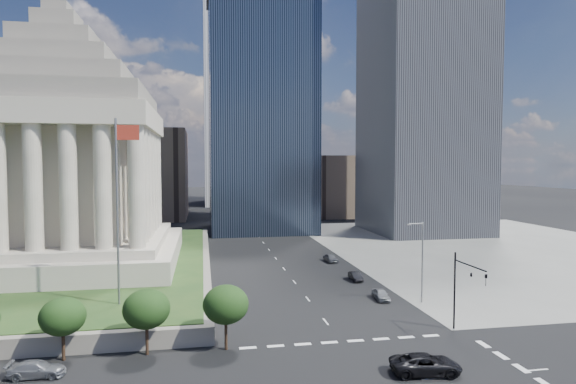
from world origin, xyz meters
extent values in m
plane|color=black|center=(0.00, 100.00, 0.00)|extent=(500.00, 500.00, 0.00)
cube|color=slate|center=(46.00, 60.00, 0.01)|extent=(68.00, 90.00, 0.03)
cylinder|color=slate|center=(-22.00, 24.00, 11.90)|extent=(0.24, 0.24, 20.00)
cube|color=maroon|center=(-20.80, 24.00, 20.40)|extent=(2.40, 0.05, 1.60)
cube|color=black|center=(2.00, 95.00, 30.00)|extent=(26.00, 26.00, 60.00)
cube|color=black|center=(42.00, 85.00, 50.00)|extent=(26.00, 28.00, 100.00)
cube|color=brown|center=(32.00, 130.00, 10.00)|extent=(20.00, 30.00, 20.00)
cube|color=brown|center=(-30.00, 130.00, 14.00)|extent=(24.00, 30.00, 28.00)
cylinder|color=black|center=(12.50, 15.50, 4.00)|extent=(0.18, 0.18, 8.00)
cylinder|color=black|center=(12.50, 12.75, 7.20)|extent=(0.14, 5.50, 0.14)
cube|color=black|center=(12.50, 10.00, 6.40)|extent=(0.30, 0.30, 1.10)
cylinder|color=slate|center=(13.50, 25.00, 5.00)|extent=(0.16, 0.16, 10.00)
cylinder|color=slate|center=(12.60, 25.00, 9.80)|extent=(1.80, 0.12, 0.12)
cube|color=slate|center=(11.70, 25.00, 9.70)|extent=(0.50, 0.22, 0.14)
imported|color=black|center=(4.70, 5.96, 0.79)|extent=(3.35, 6.01, 1.59)
imported|color=slate|center=(-26.19, 10.87, 0.64)|extent=(1.94, 4.46, 1.28)
imported|color=gray|center=(9.00, 27.08, 0.67)|extent=(1.89, 4.06, 1.35)
imported|color=black|center=(9.00, 37.30, 0.62)|extent=(1.37, 3.77, 1.23)
imported|color=#53555B|center=(9.00, 51.15, 0.70)|extent=(4.22, 1.98, 1.40)
camera|label=1|loc=(-12.99, -29.61, 16.90)|focal=30.00mm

